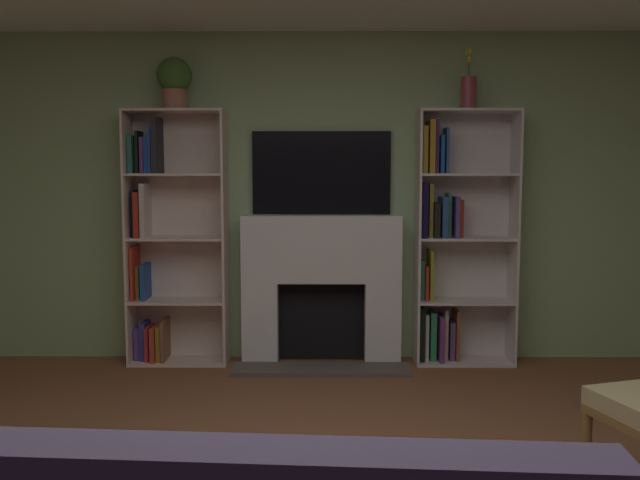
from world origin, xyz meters
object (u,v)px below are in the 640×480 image
Objects in this scene: fireplace at (321,284)px; bookshelf_right at (451,242)px; tv at (321,173)px; potted_plant at (174,80)px; bookshelf_left at (168,240)px; vase_with_flowers at (469,90)px.

bookshelf_right is (0.99, 0.02, 0.32)m from fireplace.
tv is at bearing 90.00° from fireplace.
potted_plant reaches higher than tv.
bookshelf_left is (-1.18, 0.02, 0.34)m from fireplace.
tv is at bearing 173.71° from vase_with_flowers.
fireplace is at bearing -90.00° from tv.
vase_with_flowers is (0.10, -0.04, 1.13)m from bookshelf_right.
vase_with_flowers is at bearing -1.04° from bookshelf_left.
vase_with_flowers reaches higher than bookshelf_right.
vase_with_flowers reaches higher than bookshelf_left.
vase_with_flowers is (1.09, -0.02, 1.45)m from fireplace.
bookshelf_left is 2.17m from bookshelf_right.
vase_with_flowers is (1.09, -0.12, 0.61)m from tv.
tv is 1.28m from bookshelf_left.
fireplace is 1.24× the size of tv.
bookshelf_left is 5.00× the size of potted_plant.
tv is 1.29m from potted_plant.
potted_plant is at bearing -25.34° from bookshelf_left.
bookshelf_left is (-1.18, -0.08, -0.51)m from tv.
tv is 2.38× the size of vase_with_flowers.
bookshelf_left is at bearing 154.66° from potted_plant.
fireplace is 0.85m from tv.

